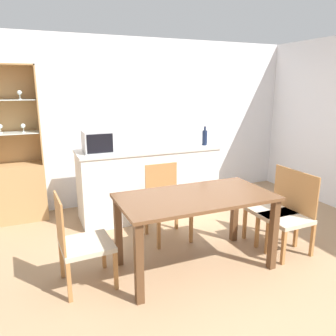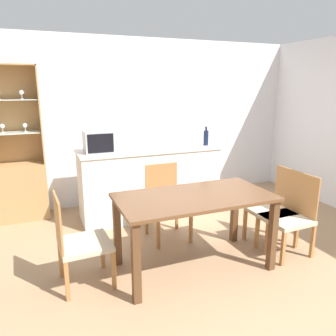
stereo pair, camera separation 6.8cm
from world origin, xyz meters
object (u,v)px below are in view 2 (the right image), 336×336
at_px(display_cabinet, 20,178).
at_px(dining_chair_side_right_far, 275,208).
at_px(dining_chair_side_left_far, 79,242).
at_px(wine_bottle, 206,137).
at_px(dining_table, 194,207).
at_px(dining_chair_head_far, 166,203).
at_px(dining_chair_side_right_near, 290,216).
at_px(microwave, 104,141).

height_order(display_cabinet, dining_chair_side_right_far, display_cabinet).
relative_size(dining_chair_side_left_far, wine_bottle, 3.25).
height_order(dining_table, dining_chair_head_far, dining_chair_head_far).
height_order(dining_table, dining_chair_side_right_near, dining_chair_side_right_near).
bearing_deg(dining_chair_side_left_far, dining_chair_side_right_far, 87.07).
bearing_deg(dining_chair_side_left_far, wine_bottle, 120.34).
xyz_separation_m(dining_table, dining_chair_side_right_near, (1.13, -0.12, -0.22)).
bearing_deg(dining_chair_head_far, dining_chair_side_right_near, 141.83).
height_order(dining_chair_side_left_far, wine_bottle, wine_bottle).
distance_m(dining_chair_side_left_far, dining_chair_side_right_near, 2.26).
height_order(dining_chair_side_left_far, dining_chair_side_right_near, same).
relative_size(dining_table, microwave, 3.00).
distance_m(display_cabinet, dining_table, 2.66).
bearing_deg(dining_chair_head_far, dining_table, 89.70).
height_order(display_cabinet, wine_bottle, display_cabinet).
bearing_deg(microwave, wine_bottle, -3.34).
relative_size(dining_chair_head_far, dining_chair_side_left_far, 1.00).
bearing_deg(wine_bottle, dining_chair_side_right_far, -80.60).
bearing_deg(dining_chair_head_far, display_cabinet, -38.41).
bearing_deg(display_cabinet, dining_chair_head_far, -38.09).
distance_m(display_cabinet, dining_chair_side_left_far, 2.03).
relative_size(dining_table, dining_chair_head_far, 1.72).
bearing_deg(dining_table, wine_bottle, 58.11).
xyz_separation_m(dining_chair_side_right_far, dining_chair_side_left_far, (-2.25, -0.00, 0.00)).
relative_size(display_cabinet, dining_chair_side_left_far, 2.34).
bearing_deg(dining_table, microwave, 110.62).
bearing_deg(dining_chair_head_far, dining_chair_side_right_far, 150.30).
height_order(dining_chair_side_right_near, microwave, microwave).
xyz_separation_m(display_cabinet, dining_chair_head_far, (1.67, -1.31, -0.16)).
distance_m(dining_chair_side_left_far, microwave, 1.67).
distance_m(display_cabinet, wine_bottle, 2.70).
distance_m(dining_chair_side_left_far, wine_bottle, 2.52).
relative_size(display_cabinet, dining_chair_head_far, 2.34).
xyz_separation_m(dining_table, wine_bottle, (0.90, 1.45, 0.44)).
height_order(dining_chair_side_right_far, wine_bottle, wine_bottle).
height_order(display_cabinet, dining_chair_head_far, display_cabinet).
xyz_separation_m(dining_chair_side_right_far, microwave, (-1.71, 1.42, 0.69)).
bearing_deg(display_cabinet, wine_bottle, -13.34).
bearing_deg(microwave, dining_chair_head_far, -53.58).
relative_size(display_cabinet, dining_chair_side_right_far, 2.34).
height_order(dining_table, microwave, microwave).
bearing_deg(microwave, dining_chair_side_right_far, -39.77).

